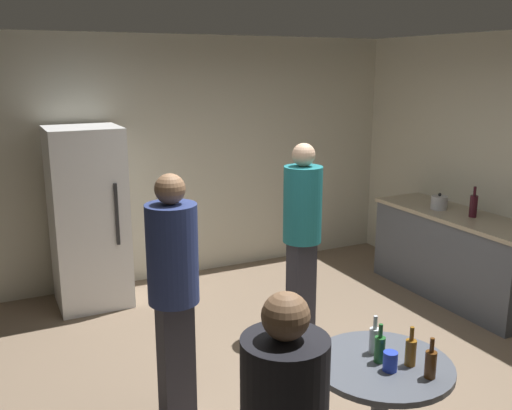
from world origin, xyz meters
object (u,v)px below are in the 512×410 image
at_px(refrigerator, 88,218).
at_px(beer_bottle_brown, 430,363).
at_px(beer_bottle_clear, 374,339).
at_px(person_in_navy_shirt, 173,279).
at_px(wine_bottle_on_counter, 473,205).
at_px(kettle, 439,203).
at_px(beer_bottle_green, 380,348).
at_px(person_in_teal_shirt, 302,224).
at_px(plastic_cup_blue, 390,361).
at_px(beer_bottle_amber, 411,351).
at_px(foreground_table, 381,379).

relative_size(refrigerator, beer_bottle_brown, 7.83).
distance_m(beer_bottle_brown, beer_bottle_clear, 0.37).
xyz_separation_m(beer_bottle_clear, person_in_navy_shirt, (-0.89, 0.99, 0.18)).
height_order(wine_bottle_on_counter, beer_bottle_brown, wine_bottle_on_counter).
distance_m(kettle, beer_bottle_green, 3.14).
xyz_separation_m(kettle, person_in_navy_shirt, (-3.22, -0.96, 0.03)).
relative_size(beer_bottle_green, person_in_teal_shirt, 0.13).
distance_m(wine_bottle_on_counter, beer_bottle_brown, 3.00).
xyz_separation_m(wine_bottle_on_counter, plastic_cup_blue, (-2.45, -1.76, -0.23)).
bearing_deg(plastic_cup_blue, refrigerator, 106.28).
bearing_deg(kettle, beer_bottle_brown, -134.13).
distance_m(beer_bottle_green, beer_bottle_clear, 0.11).
relative_size(refrigerator, person_in_teal_shirt, 1.04).
distance_m(beer_bottle_amber, beer_bottle_green, 0.17).
relative_size(wine_bottle_on_counter, foreground_table, 0.39).
bearing_deg(kettle, person_in_teal_shirt, -173.30).
relative_size(wine_bottle_on_counter, beer_bottle_amber, 1.35).
height_order(refrigerator, beer_bottle_brown, refrigerator).
bearing_deg(wine_bottle_on_counter, refrigerator, 154.32).
height_order(beer_bottle_green, beer_bottle_clear, same).
relative_size(refrigerator, beer_bottle_clear, 7.83).
xyz_separation_m(kettle, beer_bottle_clear, (-2.33, -1.95, -0.15)).
height_order(kettle, beer_bottle_amber, kettle).
height_order(beer_bottle_clear, person_in_teal_shirt, person_in_teal_shirt).
height_order(wine_bottle_on_counter, person_in_teal_shirt, person_in_teal_shirt).
height_order(beer_bottle_amber, beer_bottle_brown, same).
relative_size(refrigerator, beer_bottle_green, 7.83).
bearing_deg(beer_bottle_brown, beer_bottle_clear, 105.10).
relative_size(wine_bottle_on_counter, person_in_teal_shirt, 0.18).
height_order(wine_bottle_on_counter, person_in_navy_shirt, person_in_navy_shirt).
relative_size(beer_bottle_green, beer_bottle_clear, 1.00).
distance_m(wine_bottle_on_counter, foreground_table, 2.98).
bearing_deg(plastic_cup_blue, person_in_teal_shirt, 73.22).
xyz_separation_m(beer_bottle_brown, beer_bottle_clear, (-0.10, 0.36, 0.00)).
relative_size(beer_bottle_brown, plastic_cup_blue, 2.09).
xyz_separation_m(foreground_table, person_in_navy_shirt, (-0.86, 1.11, 0.37)).
height_order(foreground_table, person_in_navy_shirt, person_in_navy_shirt).
bearing_deg(refrigerator, foreground_table, -73.05).
relative_size(foreground_table, beer_bottle_clear, 3.48).
bearing_deg(beer_bottle_amber, person_in_navy_shirt, 129.49).
bearing_deg(wine_bottle_on_counter, kettle, 100.32).
bearing_deg(person_in_navy_shirt, beer_bottle_amber, 34.92).
distance_m(foreground_table, beer_bottle_brown, 0.33).
distance_m(beer_bottle_brown, beer_bottle_green, 0.29).
bearing_deg(beer_bottle_amber, beer_bottle_brown, -88.54).
height_order(wine_bottle_on_counter, foreground_table, wine_bottle_on_counter).
distance_m(beer_bottle_clear, person_in_teal_shirt, 1.83).
xyz_separation_m(kettle, person_in_teal_shirt, (-1.79, -0.21, 0.04)).
height_order(plastic_cup_blue, person_in_navy_shirt, person_in_navy_shirt).
distance_m(beer_bottle_brown, person_in_teal_shirt, 2.15).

